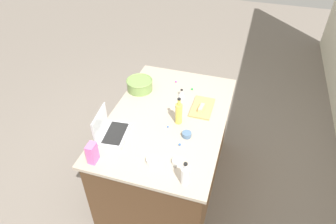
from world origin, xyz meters
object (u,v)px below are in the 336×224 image
Objects in this scene: bottle_oil at (179,113)px; ramekin_wide at (177,162)px; laptop at (110,130)px; ramekin_medium at (187,134)px; butter_stick_left at (201,108)px; candy_bag at (92,153)px; ramekin_small at (152,161)px; kitchen_timer at (182,93)px; mixing_bowl_large at (140,85)px; bottle_vinegar at (185,175)px; cutting_board at (202,107)px.

bottle_oil reaches higher than ramekin_wide.
ramekin_medium is at bearing 104.78° from laptop.
butter_stick_left is 0.65× the size of candy_bag.
ramekin_medium is (-0.17, 0.63, -0.03)m from laptop.
ramekin_small is (0.20, 0.45, -0.03)m from laptop.
candy_bag is (0.85, -0.66, 0.05)m from butter_stick_left.
laptop is 0.65m from ramekin_wide.
kitchen_timer is at bearing 157.42° from candy_bag.
butter_stick_left is at bearing 53.61° from kitchen_timer.
mixing_bowl_large is 1.24m from bottle_vinegar.
mixing_bowl_large is 3.44× the size of kitchen_timer.
laptop is at bearing -0.13° from mixing_bowl_large.
ramekin_medium is (0.15, 0.11, -0.09)m from bottle_oil.
bottle_oil is at bearing -165.69° from ramekin_wide.
bottle_vinegar reaches higher than cutting_board.
candy_bag is at bearing -38.04° from butter_stick_left.
cutting_board is 4.20× the size of kitchen_timer.
ramekin_wide reaches higher than cutting_board.
ramekin_medium is at bearing 127.61° from candy_bag.
candy_bag is at bearing -75.35° from ramekin_small.
mixing_bowl_large is 2.41× the size of butter_stick_left.
cutting_board is (-0.89, -0.06, -0.07)m from bottle_vinegar.
ramekin_small is at bearing -16.31° from cutting_board.
bottle_oil is 0.49m from ramekin_wide.
bottle_vinegar is at bearing 67.32° from laptop.
mixing_bowl_large is at bearing -87.61° from kitchen_timer.
laptop is 0.49m from ramekin_small.
bottle_oil reaches higher than mixing_bowl_large.
cutting_board is 2.94× the size of butter_stick_left.
ramekin_small is at bearing -111.05° from bottle_vinegar.
ramekin_wide is (0.73, -0.04, 0.01)m from cutting_board.
ramekin_wide is 0.44× the size of candy_bag.
bottle_vinegar is at bearing 36.27° from mixing_bowl_large.
cutting_board is 4.33× the size of ramekin_wide.
kitchen_timer reaches higher than butter_stick_left.
bottle_vinegar is at bearing 4.22° from butter_stick_left.
bottle_vinegar is 2.60× the size of ramekin_medium.
mixing_bowl_large is 0.44m from kitchen_timer.
mixing_bowl_large reaches higher than ramekin_small.
butter_stick_left is 0.69m from ramekin_wide.
laptop is 1.59× the size of bottle_vinegar.
kitchen_timer is 0.45× the size of candy_bag.
butter_stick_left is at bearing 173.19° from ramekin_medium.
laptop reaches higher than butter_stick_left.
cutting_board is 0.81m from ramekin_small.
ramekin_small is at bearing 66.28° from laptop.
ramekin_wide is at bearing 14.31° from bottle_oil.
bottle_oil is 3.15× the size of ramekin_small.
candy_bag is at bearing -89.79° from bottle_vinegar.
ramekin_wide is 0.88m from kitchen_timer.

